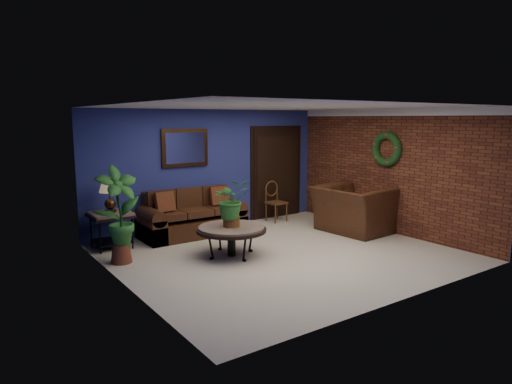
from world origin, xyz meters
TOP-DOWN VIEW (x-y plane):
  - floor at (0.00, 0.00)m, footprint 5.50×5.50m
  - wall_back at (0.00, 2.50)m, footprint 5.50×0.04m
  - wall_left at (-2.75, 0.00)m, footprint 0.04×5.00m
  - wall_right_brick at (2.75, 0.00)m, footprint 0.04×5.00m
  - ceiling at (0.00, 0.00)m, footprint 5.50×5.00m
  - crown_molding at (2.72, 0.00)m, footprint 0.03×5.00m
  - wall_mirror at (-0.60, 2.46)m, footprint 1.02×0.06m
  - closet_door at (1.75, 2.47)m, footprint 1.44×0.06m
  - wreath at (2.69, 0.05)m, footprint 0.16×0.72m
  - sofa at (-0.69, 2.08)m, footprint 2.06×0.89m
  - coffee_table at (-0.78, 0.39)m, footprint 1.19×1.19m
  - end_table at (-2.30, 2.05)m, footprint 0.71×0.71m
  - table_lamp at (-2.30, 2.05)m, footprint 0.36×0.36m
  - side_chair at (1.44, 2.12)m, footprint 0.41×0.41m
  - armchair at (2.15, 0.38)m, footprint 1.35×1.52m
  - coffee_plant at (-0.78, 0.39)m, footprint 0.71×0.65m
  - floor_plant at (2.35, 1.41)m, footprint 0.43×0.37m
  - tall_plant at (-2.45, 1.09)m, footprint 0.77×0.59m

SIDE VIEW (x-z plane):
  - floor at x=0.00m, z-range 0.00..0.00m
  - sofa at x=-0.69m, z-range -0.16..0.77m
  - floor_plant at x=2.35m, z-range 0.02..0.86m
  - coffee_table at x=-0.78m, z-range 0.20..0.70m
  - armchair at x=2.15m, z-range 0.00..0.93m
  - end_table at x=-2.30m, z-range 0.17..0.83m
  - side_chair at x=1.44m, z-range 0.06..0.97m
  - tall_plant at x=-2.45m, z-range 0.07..1.65m
  - coffee_plant at x=-0.78m, z-range 0.55..1.35m
  - table_lamp at x=-2.30m, z-range 0.74..1.33m
  - closet_door at x=1.75m, z-range -0.04..2.14m
  - wall_back at x=0.00m, z-range 0.00..2.50m
  - wall_left at x=-2.75m, z-range 0.00..2.50m
  - wall_right_brick at x=2.75m, z-range 0.00..2.50m
  - wreath at x=2.69m, z-range 1.34..2.06m
  - wall_mirror at x=-0.60m, z-range 1.33..2.10m
  - crown_molding at x=2.72m, z-range 2.36..2.50m
  - ceiling at x=0.00m, z-range 2.49..2.51m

